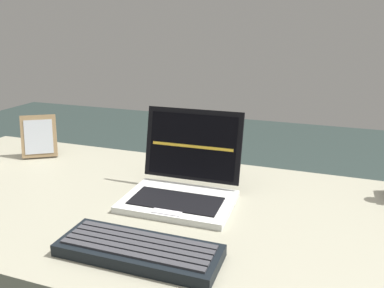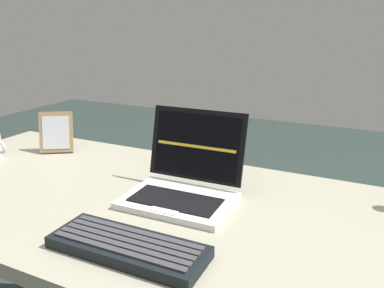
% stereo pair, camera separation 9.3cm
% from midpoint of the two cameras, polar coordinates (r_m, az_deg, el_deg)
% --- Properties ---
extents(desk, '(1.70, 0.72, 0.75)m').
position_cam_midpoint_polar(desk, '(1.04, -2.15, -12.81)').
color(desk, gray).
rests_on(desk, ground).
extents(laptop_front, '(0.28, 0.24, 0.22)m').
position_cam_midpoint_polar(laptop_front, '(1.00, 1.52, -5.70)').
color(laptop_front, silver).
rests_on(laptop_front, desk).
extents(external_keyboard, '(0.33, 0.12, 0.03)m').
position_cam_midpoint_polar(external_keyboard, '(0.80, -6.09, -14.94)').
color(external_keyboard, black).
rests_on(external_keyboard, desk).
extents(photo_frame, '(0.13, 0.11, 0.14)m').
position_cam_midpoint_polar(photo_frame, '(1.43, -17.72, 1.61)').
color(photo_frame, '#8D714C').
rests_on(photo_frame, desk).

